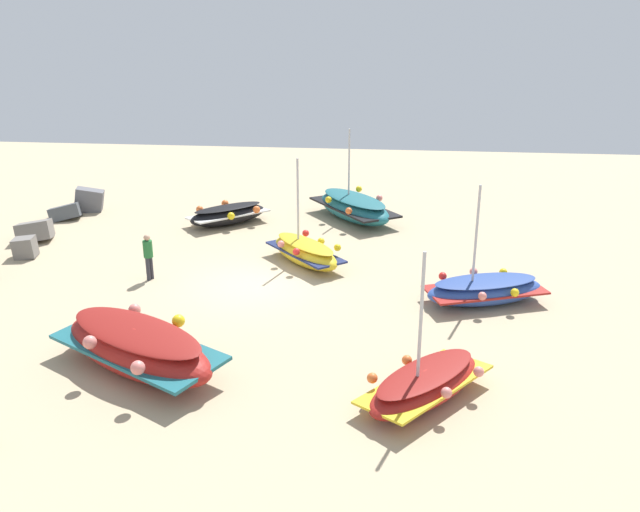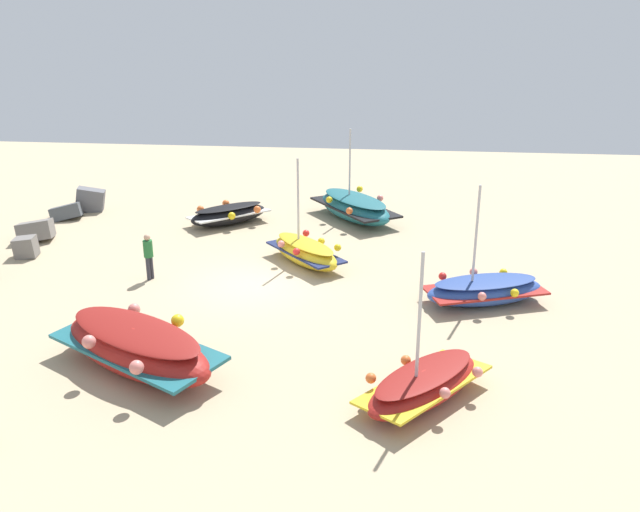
# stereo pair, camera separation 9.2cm
# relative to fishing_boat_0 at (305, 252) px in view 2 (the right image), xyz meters

# --- Properties ---
(ground_plane) EXTENTS (48.88, 48.88, 0.00)m
(ground_plane) POSITION_rel_fishing_boat_0_xyz_m (-2.13, 1.48, -0.48)
(ground_plane) COLOR tan
(fishing_boat_0) EXTENTS (3.49, 3.31, 3.85)m
(fishing_boat_0) POSITION_rel_fishing_boat_0_xyz_m (0.00, 0.00, 0.00)
(fishing_boat_0) COLOR gold
(fishing_boat_0) RESTS_ON ground_plane
(fishing_boat_1) EXTENTS (4.93, 4.36, 4.00)m
(fishing_boat_1) POSITION_rel_fishing_boat_0_xyz_m (5.81, -1.42, 0.10)
(fishing_boat_1) COLOR #1E6670
(fishing_boat_1) RESTS_ON ground_plane
(fishing_boat_2) EXTENTS (4.12, 5.31, 1.31)m
(fishing_boat_2) POSITION_rel_fishing_boat_0_xyz_m (-8.07, 3.25, 0.16)
(fishing_boat_2) COLOR maroon
(fishing_boat_2) RESTS_ON ground_plane
(fishing_boat_3) EXTENTS (3.80, 3.47, 3.86)m
(fishing_boat_3) POSITION_rel_fishing_boat_0_xyz_m (-8.71, -3.99, -0.05)
(fishing_boat_3) COLOR maroon
(fishing_boat_3) RESTS_ON ground_plane
(fishing_boat_4) EXTENTS (3.49, 3.65, 0.93)m
(fishing_boat_4) POSITION_rel_fishing_boat_0_xyz_m (4.53, 3.97, -0.03)
(fishing_boat_4) COLOR black
(fishing_boat_4) RESTS_ON ground_plane
(fishing_boat_5) EXTENTS (2.74, 4.13, 3.86)m
(fishing_boat_5) POSITION_rel_fishing_boat_0_xyz_m (-2.80, -6.08, -0.04)
(fishing_boat_5) COLOR #2D4C9E
(fishing_boat_5) RESTS_ON ground_plane
(person_walking) EXTENTS (0.32, 0.32, 1.63)m
(person_walking) POSITION_rel_fishing_boat_0_xyz_m (-2.06, 5.12, 0.45)
(person_walking) COLOR #2D2D38
(person_walking) RESTS_ON ground_plane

